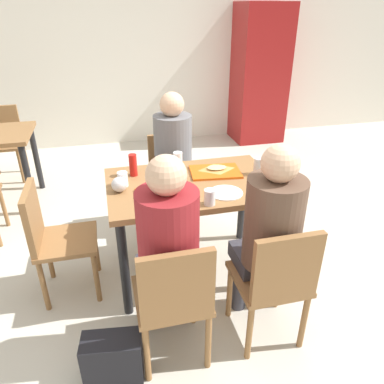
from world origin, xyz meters
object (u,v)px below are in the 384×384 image
tray_red_far (215,172)px  person_far_side (174,154)px  main_table (192,196)px  tray_red_near (167,193)px  chair_far_side (172,174)px  plastic_cup_b (210,197)px  pizza_slice_b (217,168)px  drink_fridge (259,75)px  chair_near_left (174,297)px  foil_bundle (119,185)px  plastic_cup_c (123,179)px  paper_plate_center (162,172)px  chair_left_end (52,235)px  condiment_bottle (133,165)px  pizza_slice_a (162,191)px  plastic_cup_a (178,159)px  chair_near_right (276,279)px  background_chair_far (4,137)px  person_in_red (167,244)px  handbag (113,358)px  person_in_brown_jacket (269,229)px  soda_can (258,166)px  paper_plate_near_edge (226,193)px

tray_red_far → person_far_side: bearing=111.6°
main_table → tray_red_near: tray_red_near is taller
chair_far_side → plastic_cup_b: plastic_cup_b is taller
pizza_slice_b → drink_fridge: size_ratio=0.11×
chair_near_left → pizza_slice_b: 1.09m
person_far_side → foil_bundle: person_far_side is taller
tray_red_near → pizza_slice_b: (0.43, 0.27, 0.02)m
main_table → plastic_cup_c: size_ratio=11.66×
chair_far_side → paper_plate_center: bearing=-107.4°
chair_left_end → foil_bundle: (0.47, -0.02, 0.33)m
pizza_slice_b → condiment_bottle: 0.61m
pizza_slice_a → plastic_cup_a: size_ratio=2.11×
main_table → pizza_slice_a: size_ratio=5.54×
chair_near_right → person_far_side: (-0.29, 1.41, 0.25)m
main_table → drink_fridge: bearing=58.9°
main_table → tray_red_far: tray_red_far is taller
plastic_cup_a → drink_fridge: drink_fridge is taller
chair_far_side → background_chair_far: size_ratio=1.00×
person_in_red → tray_red_near: bearing=80.0°
person_in_red → pizza_slice_a: bearing=83.5°
chair_near_right → drink_fridge: bearing=68.5°
chair_near_left → handbag: 0.49m
background_chair_far → person_in_brown_jacket: bearing=-55.4°
soda_can → handbag: soda_can is taller
chair_left_end → plastic_cup_a: bearing=19.4°
pizza_slice_b → condiment_bottle: (-0.60, 0.08, 0.06)m
person_in_brown_jacket → soda_can: (0.20, 0.65, 0.09)m
main_table → tray_red_near: bearing=-146.3°
paper_plate_near_edge → foil_bundle: size_ratio=2.20×
person_in_brown_jacket → background_chair_far: 3.51m
chair_left_end → person_in_red: (0.68, -0.63, 0.25)m
main_table → plastic_cup_a: size_ratio=11.66×
main_table → paper_plate_center: bearing=129.3°
tray_red_near → tray_red_far: (0.41, 0.25, 0.00)m
soda_can → chair_near_right: bearing=-104.4°
paper_plate_near_edge → chair_far_side: bearing=100.1°
plastic_cup_a → background_chair_far: (-1.67, 1.92, -0.33)m
pizza_slice_b → condiment_bottle: condiment_bottle is taller
foil_bundle → background_chair_far: (-1.20, 2.27, -0.33)m
chair_far_side → tray_red_far: chair_far_side is taller
plastic_cup_a → drink_fridge: size_ratio=0.05×
paper_plate_near_edge → plastic_cup_b: size_ratio=2.20×
pizza_slice_b → soda_can: 0.30m
chair_left_end → person_in_red: bearing=-43.1°
main_table → chair_near_right: 0.84m
paper_plate_center → person_in_red: bearing=-97.8°
chair_far_side → pizza_slice_b: bearing=-70.8°
pizza_slice_a → drink_fridge: size_ratio=0.11×
paper_plate_center → soda_can: size_ratio=1.80×
tray_red_near → person_in_brown_jacket: bearing=-45.1°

